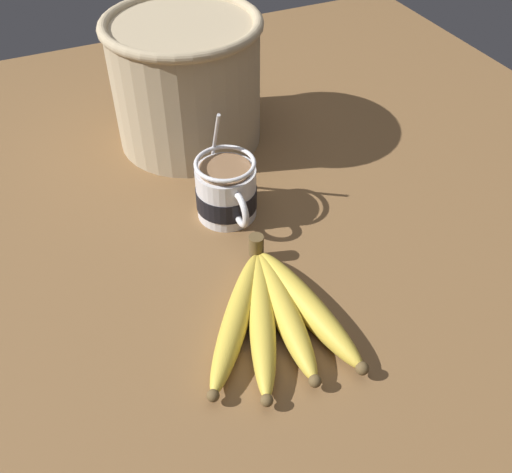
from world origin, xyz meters
The scene contains 4 objects.
table centered at (0.00, 0.00, 1.77)cm, with size 139.09×139.09×3.54cm.
coffee_mug centered at (-4.79, -0.15, 7.57)cm, with size 15.09×8.73×15.65cm.
banana_bunch centered at (16.05, -2.43, 5.15)cm, with size 23.26×18.86×4.03cm.
woven_basket centered at (-26.01, 1.92, 14.28)cm, with size 24.73×24.73×20.63cm.
Camera 1 is at (54.48, -22.08, 57.91)cm, focal length 40.00 mm.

